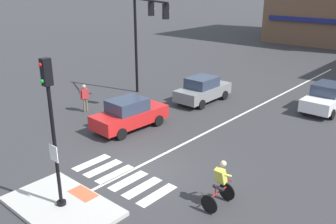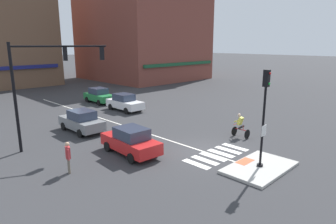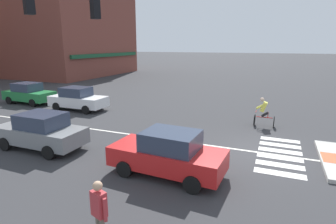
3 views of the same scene
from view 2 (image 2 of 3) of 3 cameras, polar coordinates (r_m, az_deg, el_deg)
ground_plane at (r=18.41m, az=7.17°, el=-7.51°), size 300.00×300.00×0.00m
traffic_island at (r=16.55m, az=17.34°, el=-10.20°), size 4.11×2.48×0.15m
tactile_pad_front at (r=16.91m, az=14.68°, el=-9.22°), size 1.10×0.60×0.01m
signal_pole at (r=15.61m, az=18.15°, el=0.37°), size 0.44×0.38×5.06m
crosswalk_stripe_a at (r=16.48m, az=5.50°, el=-10.00°), size 0.44×1.80×0.01m
crosswalk_stripe_b at (r=17.04m, az=7.18°, el=-9.25°), size 0.44×1.80×0.01m
crosswalk_stripe_c at (r=17.61m, az=8.75°, el=-8.54°), size 0.44×1.80×0.01m
crosswalk_stripe_d at (r=18.19m, az=10.21°, el=-7.87°), size 0.44×1.80×0.01m
crosswalk_stripe_e at (r=18.79m, az=11.58°, el=-7.23°), size 0.44×1.80×0.01m
crosswalk_stripe_f at (r=19.40m, az=12.85°, el=-6.64°), size 0.44×1.80×0.01m
lane_centre_line at (r=25.42m, az=-11.00°, el=-1.79°), size 0.14×28.00×0.01m
traffic_light_mast at (r=19.12m, az=-22.81°, el=6.47°), size 5.01×2.49×6.55m
building_corner_right at (r=56.13m, az=-4.95°, el=14.86°), size 18.24×19.57×16.21m
car_grey_westbound_far at (r=22.87m, az=-16.40°, el=-1.69°), size 1.85×4.10×1.64m
car_red_westbound_near at (r=17.70m, az=-7.23°, el=-5.58°), size 2.01×4.18×1.64m
car_green_eastbound_distant at (r=33.51m, az=-13.21°, el=3.13°), size 1.91×4.13×1.64m
car_white_eastbound_far at (r=29.16m, az=-8.39°, el=1.87°), size 1.88×4.12×1.64m
cyclist at (r=21.29m, az=13.83°, el=-2.46°), size 0.68×1.10×1.68m
pedestrian_at_curb_left at (r=15.80m, az=-18.80°, el=-7.90°), size 0.33×0.52×1.67m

